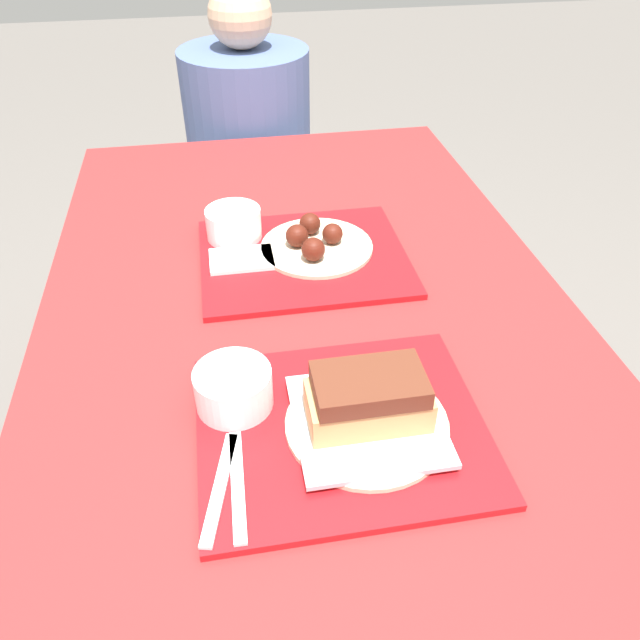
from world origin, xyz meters
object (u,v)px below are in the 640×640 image
Objects in this scene: bowl_coleslaw_far at (233,222)px; person_seated_across at (248,123)px; brisket_sandwich_plate at (368,408)px; wings_plate_far at (315,242)px; tray_far at (304,258)px; tray_near at (338,428)px; bowl_coleslaw_near at (233,386)px.

person_seated_across reaches higher than bowl_coleslaw_far.
brisket_sandwich_plate reaches higher than bowl_coleslaw_far.
wings_plate_far is (0.15, -0.07, -0.02)m from bowl_coleslaw_far.
tray_far is 0.45m from brisket_sandwich_plate.
person_seated_across is at bearing 90.98° from tray_near.
tray_near is 1.00× the size of tray_far.
tray_near is 1.75× the size of brisket_sandwich_plate.
brisket_sandwich_plate is at bearing -75.00° from bowl_coleslaw_far.
wings_plate_far is (0.03, 0.02, 0.02)m from tray_far.
wings_plate_far is at bearing 89.30° from brisket_sandwich_plate.
person_seated_across is at bearing 92.67° from brisket_sandwich_plate.
bowl_coleslaw_near is 0.50× the size of wings_plate_far.
tray_far is 0.16m from bowl_coleslaw_far.
person_seated_across is at bearing 92.78° from tray_far.
tray_far is at bearing -143.45° from wings_plate_far.
tray_near is 0.06m from brisket_sandwich_plate.
person_seated_across is (0.11, 1.23, -0.09)m from bowl_coleslaw_near.
bowl_coleslaw_near is 1.00× the size of bowl_coleslaw_far.
tray_far is 3.59× the size of bowl_coleslaw_near.
bowl_coleslaw_far reaches higher than tray_far.
brisket_sandwich_plate is 2.05× the size of bowl_coleslaw_far.
person_seated_across reaches higher than wings_plate_far.
bowl_coleslaw_near is 1.24m from person_seated_across.
brisket_sandwich_plate reaches higher than bowl_coleslaw_near.
person_seated_across reaches higher than tray_far.
bowl_coleslaw_far is 0.17× the size of person_seated_across.
bowl_coleslaw_far reaches higher than tray_near.
tray_far is at bearing 67.39° from bowl_coleslaw_near.
bowl_coleslaw_near reaches higher than wings_plate_far.
bowl_coleslaw_far is (-0.15, 0.54, -0.00)m from brisket_sandwich_plate.
person_seated_across reaches higher than bowl_coleslaw_near.
tray_far is 3.59× the size of bowl_coleslaw_far.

